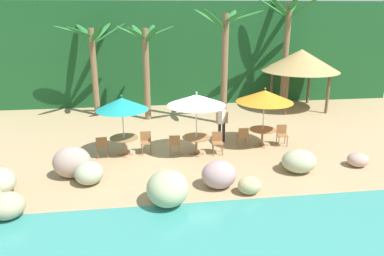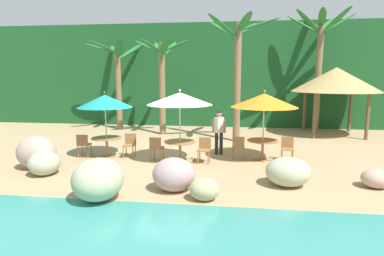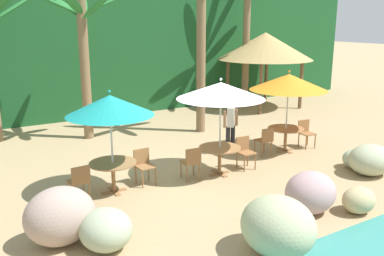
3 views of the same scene
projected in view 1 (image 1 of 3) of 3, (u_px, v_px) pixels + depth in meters
name	position (u px, v px, depth m)	size (l,w,h in m)	color
ground_plane	(185.00, 153.00, 14.51)	(120.00, 120.00, 0.00)	tan
terrace_deck	(185.00, 152.00, 14.51)	(18.00, 5.20, 0.01)	tan
foliage_backdrop	(168.00, 53.00, 22.06)	(28.00, 2.40, 6.00)	#194C23
rock_seawall	(137.00, 178.00, 11.29)	(15.66, 3.49, 1.08)	#B0B393
umbrella_teal	(122.00, 104.00, 13.62)	(1.99, 1.99, 2.44)	silver
dining_table_teal	(124.00, 140.00, 14.08)	(1.10, 1.10, 0.74)	olive
chair_teal_seaward	(146.00, 141.00, 14.34)	(0.44, 0.45, 0.87)	olive
chair_teal_inland	(102.00, 145.00, 13.86)	(0.45, 0.46, 0.87)	olive
umbrella_white	(197.00, 100.00, 13.64)	(2.25, 2.25, 2.55)	silver
dining_table_white	(196.00, 140.00, 14.13)	(1.10, 1.10, 0.74)	olive
chair_white_seaward	(217.00, 141.00, 14.31)	(0.45, 0.45, 0.87)	olive
chair_white_inland	(175.00, 143.00, 14.06)	(0.46, 0.47, 0.87)	olive
umbrella_orange	(265.00, 96.00, 14.57)	(2.32, 2.32, 2.51)	silver
dining_table_orange	(262.00, 132.00, 15.05)	(1.10, 1.10, 0.74)	olive
chair_orange_seaward	(282.00, 133.00, 15.19)	(0.46, 0.47, 0.87)	olive
chair_orange_inland	(243.00, 136.00, 14.94)	(0.44, 0.45, 0.87)	olive
palm_tree_nearest	(93.00, 52.00, 18.77)	(3.70, 3.47, 4.88)	brown
palm_tree_second	(146.00, 57.00, 18.04)	(2.93, 2.78, 4.81)	brown
palm_tree_third	(225.00, 49.00, 17.16)	(3.27, 3.42, 5.58)	brown
palm_tree_fourth	(287.00, 33.00, 20.07)	(3.55, 3.71, 6.17)	brown
palapa_hut	(301.00, 60.00, 20.22)	(4.33, 4.33, 3.41)	brown
waiter_in_white	(222.00, 120.00, 15.39)	(0.52, 0.39, 1.70)	#232328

